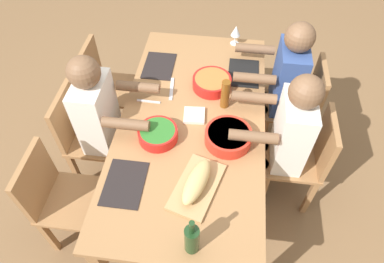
{
  "coord_description": "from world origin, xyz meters",
  "views": [
    {
      "loc": [
        -1.52,
        -0.2,
        2.49
      ],
      "look_at": [
        0.0,
        0.0,
        0.63
      ],
      "focal_mm": 32.33,
      "sensor_mm": 36.0,
      "label": 1
    }
  ],
  "objects": [
    {
      "name": "dining_table",
      "position": [
        0.0,
        0.0,
        0.66
      ],
      "size": [
        1.94,
        0.98,
        0.74
      ],
      "color": "#9E7044",
      "rests_on": "ground_plane"
    },
    {
      "name": "placemat_far_left",
      "position": [
        -0.53,
        0.33,
        0.74
      ],
      "size": [
        0.32,
        0.23,
        0.01
      ],
      "primitive_type": "cube",
      "color": "black",
      "rests_on": "dining_table"
    },
    {
      "name": "placemat_near_right",
      "position": [
        0.53,
        -0.33,
        0.74
      ],
      "size": [
        0.32,
        0.23,
        0.01
      ],
      "primitive_type": "cube",
      "color": "black",
      "rests_on": "dining_table"
    },
    {
      "name": "serving_bowl_pasta",
      "position": [
        -0.14,
        -0.25,
        0.79
      ],
      "size": [
        0.3,
        0.3,
        0.09
      ],
      "color": "red",
      "rests_on": "dining_table"
    },
    {
      "name": "chair_far_right",
      "position": [
        0.53,
        0.81,
        0.48
      ],
      "size": [
        0.4,
        0.4,
        0.85
      ],
      "color": "#9E7044",
      "rests_on": "ground_plane"
    },
    {
      "name": "placemat_far_right",
      "position": [
        0.53,
        0.33,
        0.74
      ],
      "size": [
        0.32,
        0.23,
        0.01
      ],
      "primitive_type": "cube",
      "color": "black",
      "rests_on": "dining_table"
    },
    {
      "name": "ground_plane",
      "position": [
        0.0,
        0.0,
        0.0
      ],
      "size": [
        8.0,
        8.0,
        0.0
      ],
      "primitive_type": "plane",
      "color": "brown"
    },
    {
      "name": "diner_near_right",
      "position": [
        0.53,
        -0.63,
        0.7
      ],
      "size": [
        0.41,
        0.53,
        1.2
      ],
      "color": "#2D2D38",
      "rests_on": "ground_plane"
    },
    {
      "name": "chair_near_center",
      "position": [
        0.0,
        -0.81,
        0.48
      ],
      "size": [
        0.4,
        0.4,
        0.85
      ],
      "color": "#9E7044",
      "rests_on": "ground_plane"
    },
    {
      "name": "fork_far_center",
      "position": [
        0.14,
        0.33,
        0.74
      ],
      "size": [
        0.02,
        0.17,
        0.01
      ],
      "primitive_type": "cube",
      "rotation": [
        0.0,
        0.0,
        -0.03
      ],
      "color": "silver",
      "rests_on": "dining_table"
    },
    {
      "name": "chair_far_center",
      "position": [
        0.0,
        0.81,
        0.48
      ],
      "size": [
        0.4,
        0.4,
        0.85
      ],
      "color": "#9E7044",
      "rests_on": "ground_plane"
    },
    {
      "name": "cutting_board",
      "position": [
        -0.5,
        -0.09,
        0.75
      ],
      "size": [
        0.45,
        0.32,
        0.02
      ],
      "primitive_type": "cube",
      "rotation": [
        0.0,
        0.0,
        -0.28
      ],
      "color": "tan",
      "rests_on": "dining_table"
    },
    {
      "name": "serving_bowl_fruit",
      "position": [
        0.35,
        -0.1,
        0.79
      ],
      "size": [
        0.28,
        0.28,
        0.08
      ],
      "color": "red",
      "rests_on": "dining_table"
    },
    {
      "name": "chair_near_right",
      "position": [
        0.53,
        -0.81,
        0.48
      ],
      "size": [
        0.4,
        0.4,
        0.85
      ],
      "color": "#9E7044",
      "rests_on": "ground_plane"
    },
    {
      "name": "beer_bottle",
      "position": [
        0.17,
        -0.2,
        0.85
      ],
      "size": [
        0.06,
        0.06,
        0.22
      ],
      "primitive_type": "cylinder",
      "color": "brown",
      "rests_on": "dining_table"
    },
    {
      "name": "diner_far_center",
      "position": [
        -0.0,
        0.63,
        0.7
      ],
      "size": [
        0.41,
        0.53,
        1.2
      ],
      "color": "#2D2D38",
      "rests_on": "ground_plane"
    },
    {
      "name": "bread_loaf",
      "position": [
        -0.5,
        -0.09,
        0.81
      ],
      "size": [
        0.34,
        0.19,
        0.09
      ],
      "primitive_type": "ellipsoid",
      "rotation": [
        0.0,
        0.0,
        -0.28
      ],
      "color": "tan",
      "rests_on": "cutting_board"
    },
    {
      "name": "napkin_stack",
      "position": [
        0.04,
        -0.01,
        0.75
      ],
      "size": [
        0.15,
        0.15,
        0.02
      ],
      "primitive_type": "cube",
      "rotation": [
        0.0,
        0.0,
        0.08
      ],
      "color": "white",
      "rests_on": "dining_table"
    },
    {
      "name": "chair_far_left",
      "position": [
        -0.53,
        0.81,
        0.48
      ],
      "size": [
        0.4,
        0.4,
        0.85
      ],
      "color": "#9E7044",
      "rests_on": "ground_plane"
    },
    {
      "name": "carving_knife",
      "position": [
        0.29,
        0.19,
        0.74
      ],
      "size": [
        0.23,
        0.05,
        0.01
      ],
      "primitive_type": "cube",
      "rotation": [
        0.0,
        0.0,
        0.1
      ],
      "color": "silver",
      "rests_on": "dining_table"
    },
    {
      "name": "wine_bottle",
      "position": [
        -0.86,
        -0.11,
        0.85
      ],
      "size": [
        0.08,
        0.08,
        0.29
      ],
      "color": "#193819",
      "rests_on": "dining_table"
    },
    {
      "name": "serving_bowl_greens",
      "position": [
        -0.17,
        0.2,
        0.78
      ],
      "size": [
        0.25,
        0.25,
        0.08
      ],
      "color": "red",
      "rests_on": "dining_table"
    },
    {
      "name": "diner_near_center",
      "position": [
        0.0,
        -0.63,
        0.7
      ],
      "size": [
        0.41,
        0.53,
        1.2
      ],
      "color": "#2D2D38",
      "rests_on": "ground_plane"
    },
    {
      "name": "wine_glass",
      "position": [
        0.9,
        -0.24,
        0.86
      ],
      "size": [
        0.08,
        0.08,
        0.17
      ],
      "color": "silver",
      "rests_on": "dining_table"
    }
  ]
}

